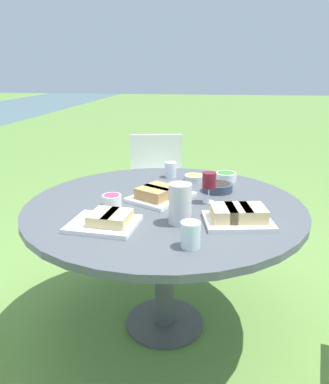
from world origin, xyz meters
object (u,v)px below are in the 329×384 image
at_px(dining_table, 164,218).
at_px(wine_glass, 209,181).
at_px(chair_far_back, 157,180).
at_px(water_pitcher, 180,204).

height_order(dining_table, wine_glass, wine_glass).
distance_m(chair_far_back, water_pitcher, 1.50).
bearing_deg(wine_glass, water_pitcher, 157.18).
xyz_separation_m(chair_far_back, water_pitcher, (-1.43, -0.33, 0.32)).
xyz_separation_m(chair_far_back, wine_glass, (-1.14, -0.45, 0.34)).
bearing_deg(dining_table, water_pitcher, -157.76).
xyz_separation_m(dining_table, wine_glass, (0.04, -0.23, 0.20)).
distance_m(dining_table, chair_far_back, 1.20).
relative_size(water_pitcher, wine_glass, 1.14).
relative_size(dining_table, water_pitcher, 7.77).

